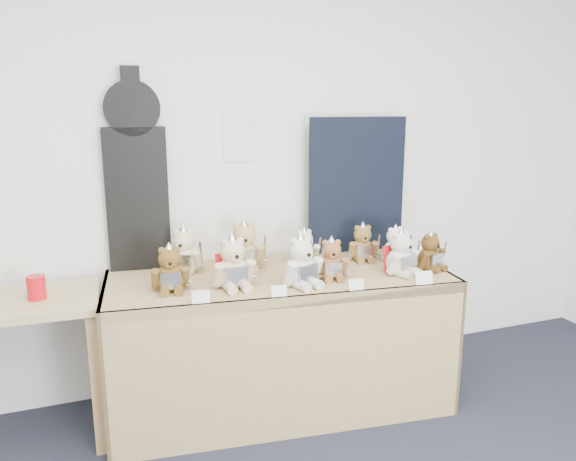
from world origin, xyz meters
name	(u,v)px	position (x,y,z in m)	size (l,w,h in m)	color
room_shell	(239,137)	(0.22, 2.49, 1.56)	(6.00, 6.00, 6.00)	white
display_table	(282,306)	(0.32, 2.00, 0.64)	(2.02, 1.03, 0.81)	olive
side_table	(1,325)	(-1.14, 2.16, 0.67)	(0.98, 0.57, 0.80)	tan
guitar_case	(136,173)	(-0.40, 2.47, 1.37)	(0.36, 0.14, 1.15)	black
navy_board	(357,185)	(0.97, 2.37, 1.24)	(0.65, 0.02, 0.87)	black
red_cup	(36,288)	(-0.95, 2.13, 0.86)	(0.09, 0.09, 0.12)	red
teddy_front_far_left	(170,271)	(-0.30, 1.99, 0.92)	(0.22, 0.19, 0.27)	brown
teddy_front_left	(233,265)	(0.02, 1.92, 0.93)	(0.25, 0.21, 0.31)	beige
teddy_front_centre	(301,264)	(0.36, 1.82, 0.93)	(0.26, 0.23, 0.31)	silver
teddy_front_right	(331,261)	(0.57, 1.88, 0.91)	(0.21, 0.19, 0.25)	brown
teddy_front_far_right	(401,255)	(0.97, 1.81, 0.92)	(0.24, 0.22, 0.29)	silver
teddy_front_end	(431,253)	(1.18, 1.84, 0.91)	(0.21, 0.18, 0.25)	#51381B
teddy_back_left	(184,253)	(-0.18, 2.28, 0.93)	(0.23, 0.23, 0.29)	beige
teddy_back_centre_left	(245,248)	(0.17, 2.22, 0.93)	(0.26, 0.23, 0.32)	tan
teddy_back_centre_right	(305,249)	(0.53, 2.18, 0.91)	(0.21, 0.19, 0.25)	white
teddy_back_right	(363,244)	(0.90, 2.15, 0.91)	(0.21, 0.19, 0.26)	brown
teddy_back_end	(395,246)	(1.08, 2.06, 0.91)	(0.20, 0.17, 0.25)	white
entry_card_a	(201,297)	(-0.20, 1.75, 0.84)	(0.09, 0.00, 0.06)	silver
entry_card_b	(279,291)	(0.19, 1.70, 0.84)	(0.08, 0.00, 0.06)	silver
entry_card_c	(356,285)	(0.60, 1.65, 0.84)	(0.08, 0.00, 0.06)	silver
entry_card_d	(424,278)	(0.99, 1.61, 0.85)	(0.10, 0.00, 0.07)	silver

